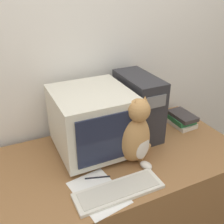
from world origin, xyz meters
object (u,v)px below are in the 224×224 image
Objects in this scene: book_stack at (182,119)px; pen at (97,177)px; cat at (135,135)px; keyboard at (119,191)px; crt_monitor at (92,121)px; computer_tower at (138,106)px.

pen is at bearing -161.22° from book_stack.
cat is at bearing -158.25° from book_stack.
keyboard is 3.45× the size of pen.
crt_monitor is 0.69m from book_stack.
book_stack is (0.67, -0.00, -0.15)m from crt_monitor.
computer_tower is 3.10× the size of pen.
keyboard is at bearing -151.26° from cat.
cat reaches higher than pen.
pen is (-0.75, -0.26, -0.04)m from book_stack.
keyboard is (-0.02, -0.40, -0.19)m from crt_monitor.
crt_monitor is 0.27m from cat.
computer_tower is 0.90× the size of keyboard.
crt_monitor is at bearing 86.53° from keyboard.
keyboard is at bearing -150.53° from book_stack.
cat is (0.17, -0.21, -0.02)m from crt_monitor.
keyboard is 1.12× the size of cat.
computer_tower is 0.56m from pen.
pen is at bearing -143.45° from computer_tower.
book_stack reaches higher than keyboard.
cat reaches higher than book_stack.
cat is (0.19, 0.19, 0.16)m from keyboard.
crt_monitor is 1.14× the size of cat.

